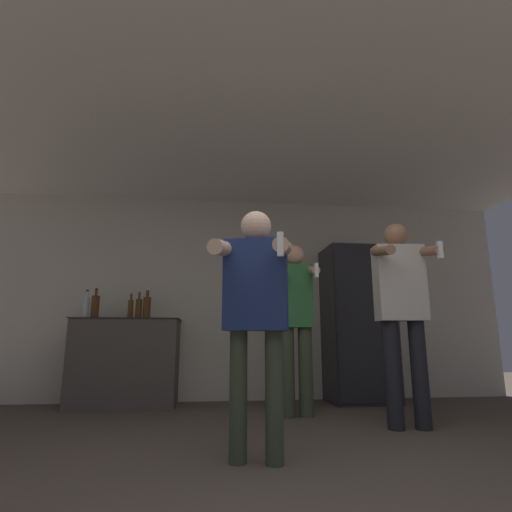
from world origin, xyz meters
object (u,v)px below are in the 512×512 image
Objects in this scene: refrigerator at (358,323)px; bottle_red_label at (86,307)px; person_woman_foreground at (256,301)px; bottle_amber_bourbon at (139,308)px; bottle_short_whiskey at (147,306)px; person_man_side at (402,305)px; bottle_tall_gin at (95,306)px; person_spectator_back at (296,318)px; bottle_brown_liquor at (130,308)px.

bottle_red_label is at bearing -179.55° from refrigerator.
bottle_amber_bourbon is at bearing 116.77° from person_woman_foreground.
bottle_short_whiskey is 0.20× the size of person_man_side.
bottle_tall_gin is (-0.49, -0.00, 0.01)m from bottle_amber_bourbon.
person_spectator_back reaches higher than bottle_red_label.
bottle_red_label is 0.21× the size of person_woman_foreground.
refrigerator is 1.18× the size of person_woman_foreground.
refrigerator is at bearing 84.46° from person_man_side.
bottle_tall_gin is 2.31m from person_spectator_back.
bottle_amber_bourbon is 0.94× the size of bottle_tall_gin.
bottle_tall_gin is 2.73m from person_woman_foreground.
bottle_brown_liquor is 0.17× the size of person_spectator_back.
refrigerator is 2.73m from bottle_brown_liquor.
person_spectator_back is at bearing -23.12° from bottle_brown_liquor.
refrigerator is 5.73× the size of bottle_amber_bourbon.
person_man_side is (2.40, -1.42, -0.08)m from bottle_short_whiskey.
person_spectator_back is (1.78, -0.76, -0.14)m from bottle_brown_liquor.
refrigerator is at bearing 0.56° from bottle_amber_bourbon.
bottle_red_label is (-0.49, 0.00, 0.01)m from bottle_brown_liquor.
person_woman_foreground is at bearing -124.21° from refrigerator.
bottle_short_whiskey is at bearing 114.84° from person_woman_foreground.
bottle_short_whiskey is (-2.54, -0.03, 0.18)m from refrigerator.
person_spectator_back reaches higher than person_woman_foreground.
person_woman_foreground is at bearing -150.23° from person_man_side.
person_spectator_back is (1.59, -0.76, -0.16)m from bottle_short_whiskey.
person_man_side is 1.05m from person_spectator_back.
bottle_amber_bourbon is at bearing 155.75° from person_spectator_back.
bottle_short_whiskey is 0.68m from bottle_red_label.
person_man_side is at bearing -25.48° from bottle_tall_gin.
bottle_red_label is 2.79m from person_woman_foreground.
refrigerator reaches higher than bottle_brown_liquor.
bottle_red_label reaches higher than bottle_brown_liquor.
person_man_side reaches higher than person_spectator_back.
person_man_side reaches higher than person_woman_foreground.
bottle_brown_liquor is 2.52m from person_woman_foreground.
person_spectator_back is at bearing -19.26° from bottle_tall_gin.
person_woman_foreground reaches higher than bottle_amber_bourbon.
person_man_side is (3.08, -1.42, -0.07)m from bottle_red_label.
refrigerator is 2.70m from person_woman_foreground.
bottle_short_whiskey is at bearing -179.42° from refrigerator.
bottle_red_label is at bearing 180.00° from bottle_tall_gin.
bottle_amber_bourbon is at bearing 0.00° from bottle_tall_gin.
bottle_amber_bourbon is 0.21× the size of person_woman_foreground.
person_spectator_back is at bearing -25.47° from bottle_short_whiskey.
bottle_brown_liquor is 0.19m from bottle_short_whiskey.
bottle_short_whiskey reaches higher than bottle_tall_gin.
bottle_amber_bourbon is 0.49m from bottle_tall_gin.
bottle_brown_liquor is (-2.72, -0.03, 0.15)m from refrigerator.
refrigerator is at bearing 0.47° from bottle_tall_gin.
bottle_short_whiskey is 0.58m from bottle_tall_gin.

